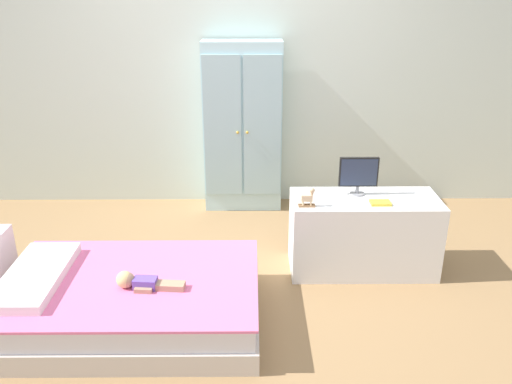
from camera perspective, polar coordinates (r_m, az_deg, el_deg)
ground_plane at (r=3.57m, az=-3.56°, el=-10.60°), size 10.00×10.00×0.02m
back_wall at (r=4.62m, az=-2.96°, el=14.99°), size 6.40×0.05×2.70m
bed at (r=3.30m, az=-13.16°, el=-11.25°), size 1.50×1.00×0.28m
pillow at (r=3.37m, az=-22.66°, el=-8.30°), size 0.32×0.72×0.06m
doll at (r=3.12m, az=-12.60°, el=-9.37°), size 0.39×0.14×0.10m
wardrobe at (r=4.56m, az=-1.44°, el=6.93°), size 0.66×0.29×1.45m
tv_stand at (r=3.76m, az=11.41°, el=-4.45°), size 1.00×0.43×0.54m
tv_monitor at (r=3.65m, az=10.96°, el=1.96°), size 0.26×0.10×0.27m
rocking_horse_toy at (r=3.44m, az=5.66°, el=-0.57°), size 0.11×0.04×0.13m
book_yellow at (r=3.57m, az=13.22°, el=-1.14°), size 0.13×0.09×0.02m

